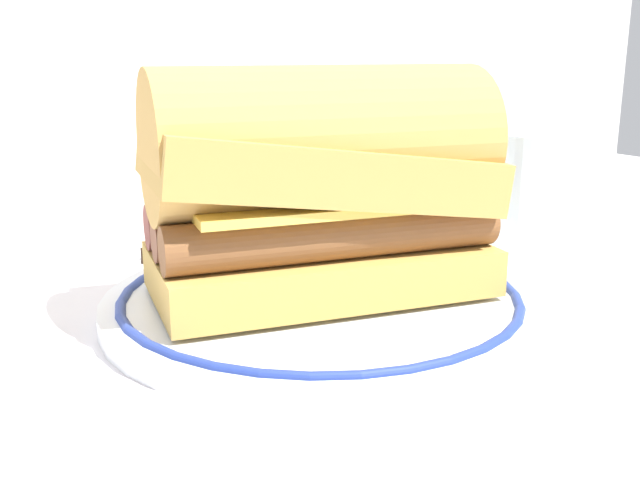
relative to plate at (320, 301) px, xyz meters
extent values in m
plane|color=silver|center=(-0.02, -0.04, -0.01)|extent=(1.50, 1.50, 0.00)
cylinder|color=white|center=(0.00, 0.00, 0.00)|extent=(0.25, 0.25, 0.01)
torus|color=navy|center=(0.00, 0.00, 0.00)|extent=(0.23, 0.23, 0.01)
cube|color=tan|center=(0.00, 0.00, 0.02)|extent=(0.21, 0.13, 0.03)
cylinder|color=brown|center=(-0.01, -0.03, 0.05)|extent=(0.19, 0.06, 0.03)
cylinder|color=brown|center=(0.00, 0.00, 0.05)|extent=(0.19, 0.06, 0.03)
cylinder|color=brown|center=(0.01, 0.03, 0.05)|extent=(0.19, 0.06, 0.03)
cube|color=#EFC64C|center=(0.00, 0.00, 0.06)|extent=(0.17, 0.12, 0.01)
cube|color=tan|center=(0.00, 0.00, 0.08)|extent=(0.21, 0.13, 0.05)
cylinder|color=tan|center=(0.00, 0.00, 0.09)|extent=(0.20, 0.12, 0.08)
cylinder|color=silver|center=(0.21, 0.04, 0.04)|extent=(0.06, 0.06, 0.09)
cylinder|color=gold|center=(0.21, 0.04, 0.01)|extent=(0.05, 0.05, 0.04)
cube|color=silver|center=(-0.07, 0.20, -0.01)|extent=(0.05, 0.08, 0.01)
cube|color=black|center=(-0.04, 0.14, 0.00)|extent=(0.04, 0.06, 0.01)
camera|label=1|loc=(-0.22, -0.35, 0.15)|focal=41.56mm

